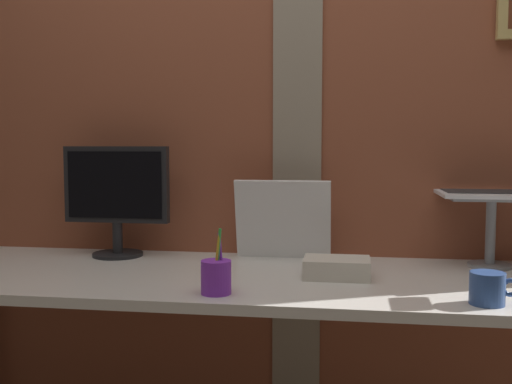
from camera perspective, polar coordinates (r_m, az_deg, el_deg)
name	(u,v)px	position (r m, az deg, el deg)	size (l,w,h in m)	color
brick_wall_back	(284,132)	(2.22, 2.71, 5.77)	(3.15, 0.16, 2.41)	brown
desk	(251,295)	(1.88, -0.47, -9.84)	(2.30, 0.69, 0.75)	silver
monitor	(117,192)	(2.19, -13.24, 0.00)	(0.38, 0.18, 0.40)	black
laptop_stand	(491,219)	(2.10, 21.63, -2.47)	(0.28, 0.22, 0.24)	gray
laptop	(487,178)	(2.16, 21.29, 1.23)	(0.33, 0.33, 0.21)	white
whiteboard_panel	(283,220)	(2.09, 2.59, -2.68)	(0.34, 0.02, 0.29)	white
pen_cup	(216,276)	(1.63, -3.84, -8.08)	(0.08, 0.08, 0.18)	purple
coffee_mug	(488,288)	(1.63, 21.39, -8.60)	(0.12, 0.09, 0.08)	#2D4C8C
paper_clutter_stack	(337,268)	(1.84, 7.76, -7.22)	(0.20, 0.14, 0.06)	silver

